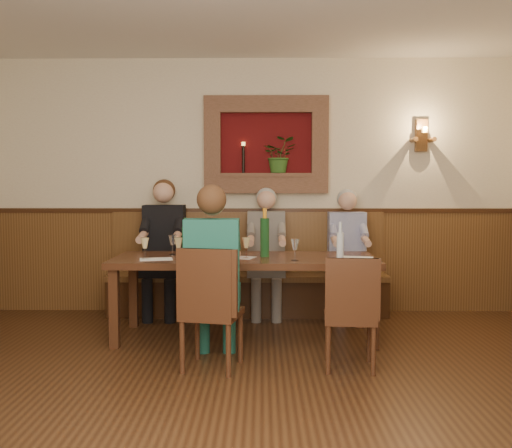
{
  "coord_description": "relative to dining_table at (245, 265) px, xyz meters",
  "views": [
    {
      "loc": [
        0.16,
        -3.36,
        1.42
      ],
      "look_at": [
        0.1,
        1.9,
        1.05
      ],
      "focal_mm": 40.0,
      "sensor_mm": 36.0,
      "label": 1
    }
  ],
  "objects": [
    {
      "name": "wine_glass_7",
      "position": [
        -0.59,
        -0.14,
        0.17
      ],
      "size": [
        0.08,
        0.08,
        0.19
      ],
      "primitive_type": null,
      "color": "#E1CB87",
      "rests_on": "dining_table"
    },
    {
      "name": "water_bottle",
      "position": [
        0.83,
        -0.33,
        0.21
      ],
      "size": [
        0.08,
        0.08,
        0.34
      ],
      "rotation": [
        0.0,
        0.0,
        0.36
      ],
      "color": "silver",
      "rests_on": "dining_table"
    },
    {
      "name": "person_chair_front",
      "position": [
        -0.23,
        -0.78,
        -0.09
      ],
      "size": [
        0.42,
        0.51,
        1.42
      ],
      "color": "#16494F",
      "rests_on": "ground"
    },
    {
      "name": "wine_glass_3",
      "position": [
        -0.38,
        0.08,
        0.17
      ],
      "size": [
        0.08,
        0.08,
        0.19
      ],
      "primitive_type": null,
      "color": "white",
      "rests_on": "dining_table"
    },
    {
      "name": "wine_glass_1",
      "position": [
        0.18,
        0.04,
        0.17
      ],
      "size": [
        0.08,
        0.08,
        0.19
      ],
      "primitive_type": null,
      "color": "#E1CB87",
      "rests_on": "dining_table"
    },
    {
      "name": "wainscoting",
      "position": [
        0.0,
        -1.85,
        -0.09
      ],
      "size": [
        6.02,
        6.02,
        1.15
      ],
      "color": "#533317",
      "rests_on": "ground"
    },
    {
      "name": "chair_near_right",
      "position": [
        0.83,
        -0.9,
        -0.42
      ],
      "size": [
        0.42,
        0.42,
        0.88
      ],
      "rotation": [
        0.0,
        0.0,
        -0.09
      ],
      "color": "#371D10",
      "rests_on": "ground"
    },
    {
      "name": "wine_glass_5",
      "position": [
        0.44,
        -0.25,
        0.17
      ],
      "size": [
        0.08,
        0.08,
        0.19
      ],
      "primitive_type": null,
      "color": "white",
      "rests_on": "dining_table"
    },
    {
      "name": "tasting_sheet_a",
      "position": [
        -0.79,
        -0.18,
        0.08
      ],
      "size": [
        0.32,
        0.26,
        0.0
      ],
      "primitive_type": "cube",
      "rotation": [
        0.0,
        0.0,
        0.21
      ],
      "color": "white",
      "rests_on": "dining_table"
    },
    {
      "name": "wine_bottle_green_a",
      "position": [
        0.18,
        0.02,
        0.26
      ],
      "size": [
        0.1,
        0.1,
        0.45
      ],
      "rotation": [
        0.0,
        0.0,
        -0.21
      ],
      "color": "#19471E",
      "rests_on": "dining_table"
    },
    {
      "name": "wine_glass_6",
      "position": [
        -0.69,
        0.14,
        0.17
      ],
      "size": [
        0.08,
        0.08,
        0.19
      ],
      "primitive_type": null,
      "color": "white",
      "rests_on": "dining_table"
    },
    {
      "name": "wine_bottle_green_b",
      "position": [
        -0.57,
        0.13,
        0.22
      ],
      "size": [
        0.08,
        0.08,
        0.35
      ],
      "rotation": [
        0.0,
        0.0,
        -0.23
      ],
      "color": "#19471E",
      "rests_on": "dining_table"
    },
    {
      "name": "wall_niche",
      "position": [
        0.24,
        1.09,
        1.13
      ],
      "size": [
        1.36,
        0.3,
        1.06
      ],
      "color": "#500B0C",
      "rests_on": "ground"
    },
    {
      "name": "spittoon_bucket",
      "position": [
        -0.15,
        -0.07,
        0.19
      ],
      "size": [
        0.25,
        0.25,
        0.24
      ],
      "primitive_type": "cylinder",
      "rotation": [
        0.0,
        0.0,
        -0.22
      ],
      "color": "red",
      "rests_on": "dining_table"
    },
    {
      "name": "person_bench_left",
      "position": [
        -0.9,
        0.84,
        -0.06
      ],
      "size": [
        0.44,
        0.54,
        1.47
      ],
      "color": "black",
      "rests_on": "ground"
    },
    {
      "name": "person_bench_mid",
      "position": [
        0.2,
        0.84,
        -0.11
      ],
      "size": [
        0.4,
        0.49,
        1.38
      ],
      "color": "#575350",
      "rests_on": "ground"
    },
    {
      "name": "bench",
      "position": [
        0.0,
        0.94,
        -0.35
      ],
      "size": [
        3.0,
        0.45,
        1.11
      ],
      "color": "#381E0F",
      "rests_on": "ground"
    },
    {
      "name": "wine_glass_4",
      "position": [
        0.01,
        -0.12,
        0.17
      ],
      "size": [
        0.08,
        0.08,
        0.19
      ],
      "primitive_type": null,
      "color": "#E1CB87",
      "rests_on": "dining_table"
    },
    {
      "name": "dining_table",
      "position": [
        0.0,
        0.0,
        0.0
      ],
      "size": [
        2.4,
        0.9,
        0.75
      ],
      "color": "#371D10",
      "rests_on": "ground"
    },
    {
      "name": "wine_glass_2",
      "position": [
        -0.19,
        -0.24,
        0.17
      ],
      "size": [
        0.08,
        0.08,
        0.19
      ],
      "primitive_type": null,
      "color": "#E1CB87",
      "rests_on": "dining_table"
    },
    {
      "name": "chair_near_left",
      "position": [
        -0.23,
        -0.92,
        -0.4
      ],
      "size": [
        0.5,
        0.5,
        0.95
      ],
      "rotation": [
        0.0,
        0.0,
        -0.21
      ],
      "color": "#371D10",
      "rests_on": "ground"
    },
    {
      "name": "person_bench_right",
      "position": [
        1.07,
        0.84,
        -0.11
      ],
      "size": [
        0.4,
        0.48,
        1.37
      ],
      "color": "navy",
      "rests_on": "ground"
    },
    {
      "name": "wall_sconce",
      "position": [
        1.9,
        1.08,
        1.27
      ],
      "size": [
        0.25,
        0.2,
        0.35
      ],
      "color": "#533317",
      "rests_on": "ground"
    },
    {
      "name": "tasting_sheet_c",
      "position": [
        1.0,
        -0.07,
        0.08
      ],
      "size": [
        0.36,
        0.3,
        0.0
      ],
      "primitive_type": "cube",
      "rotation": [
        0.0,
        0.0,
        -0.25
      ],
      "color": "white",
      "rests_on": "dining_table"
    },
    {
      "name": "tasting_sheet_d",
      "position": [
        -0.34,
        -0.28,
        0.08
      ],
      "size": [
        0.32,
        0.26,
        0.0
      ],
      "primitive_type": "cube",
      "rotation": [
        0.0,
        0.0,
        0.3
      ],
      "color": "white",
      "rests_on": "dining_table"
    },
    {
      "name": "room_shell",
      "position": [
        0.0,
        -1.85,
        1.21
      ],
      "size": [
        6.04,
        6.04,
        2.82
      ],
      "color": "beige",
      "rests_on": "ground"
    },
    {
      "name": "tasting_sheet_b",
      "position": [
        -0.06,
        -0.05,
        0.08
      ],
      "size": [
        0.34,
        0.29,
        0.0
      ],
      "primitive_type": "cube",
      "rotation": [
        0.0,
        0.0,
        -0.33
      ],
      "color": "white",
      "rests_on": "dining_table"
    },
    {
      "name": "ground_plane",
      "position": [
        0.0,
        -1.85,
        -0.68
      ],
      "size": [
        6.0,
        6.0,
        0.0
      ],
      "primitive_type": "plane",
      "color": "#341C0E",
      "rests_on": "ground"
    },
    {
      "name": "wine_glass_0",
      "position": [
        -0.89,
        -0.16,
        0.17
      ],
      "size": [
        0.08,
        0.08,
        0.19
      ],
      "primitive_type": null,
      "color": "#E1CB87",
      "rests_on": "dining_table"
    }
  ]
}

